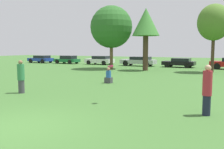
{
  "coord_description": "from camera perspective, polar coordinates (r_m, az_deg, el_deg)",
  "views": [
    {
      "loc": [
        5.62,
        -5.11,
        2.3
      ],
      "look_at": [
        0.27,
        5.58,
        1.04
      ],
      "focal_mm": 39.87,
      "sensor_mm": 36.0,
      "label": 1
    }
  ],
  "objects": [
    {
      "name": "person_catcher",
      "position": [
        9.1,
        20.97,
        -3.32
      ],
      "size": [
        0.32,
        0.32,
        1.75
      ],
      "rotation": [
        0.0,
        0.0,
        3.11
      ],
      "color": "#191E33",
      "rests_on": "ground"
    },
    {
      "name": "tree_1",
      "position": [
        26.3,
        7.78,
        11.56
      ],
      "size": [
        2.83,
        2.83,
        6.43
      ],
      "color": "#473323",
      "rests_on": "ground"
    },
    {
      "name": "parked_car_green",
      "position": [
        38.47,
        -10.2,
        3.43
      ],
      "size": [
        3.87,
        1.96,
        1.22
      ],
      "rotation": [
        0.0,
        0.0,
        3.12
      ],
      "color": "#196633",
      "rests_on": "ground"
    },
    {
      "name": "parked_car_silver",
      "position": [
        32.84,
        6.13,
        3.12
      ],
      "size": [
        4.63,
        1.97,
        1.23
      ],
      "rotation": [
        0.0,
        0.0,
        3.12
      ],
      "color": "#B2B2B7",
      "rests_on": "ground"
    },
    {
      "name": "person_thrower",
      "position": [
        13.6,
        -20.14,
        -0.47
      ],
      "size": [
        0.36,
        0.36,
        1.7
      ],
      "rotation": [
        0.0,
        0.0,
        -0.03
      ],
      "color": "#3F3F47",
      "rests_on": "ground"
    },
    {
      "name": "parked_car_white",
      "position": [
        35.89,
        -2.8,
        3.35
      ],
      "size": [
        4.08,
        2.13,
        1.22
      ],
      "rotation": [
        0.0,
        0.0,
        3.12
      ],
      "color": "silver",
      "rests_on": "ground"
    },
    {
      "name": "tree_2",
      "position": [
        25.8,
        22.34,
        10.94
      ],
      "size": [
        3.06,
        3.06,
        6.47
      ],
      "color": "#473323",
      "rests_on": "ground"
    },
    {
      "name": "tree_0",
      "position": [
        28.13,
        -0.14,
        10.82
      ],
      "size": [
        4.68,
        4.68,
        7.01
      ],
      "color": "brown",
      "rests_on": "ground"
    },
    {
      "name": "parked_car_black",
      "position": [
        31.49,
        15.19,
        2.71
      ],
      "size": [
        3.86,
        2.07,
        1.11
      ],
      "rotation": [
        0.0,
        0.0,
        3.12
      ],
      "color": "black",
      "rests_on": "ground"
    },
    {
      "name": "bystander_sitting",
      "position": [
        16.54,
        -0.81,
        -0.52
      ],
      "size": [
        0.45,
        0.38,
        1.03
      ],
      "color": "#3F3F47",
      "rests_on": "ground"
    },
    {
      "name": "frisbee",
      "position": [
        10.33,
        -0.35,
        1.86
      ],
      "size": [
        0.26,
        0.25,
        0.13
      ],
      "color": "#F21E72"
    },
    {
      "name": "ground_plane",
      "position": [
        7.94,
        -20.59,
        -11.22
      ],
      "size": [
        120.0,
        120.0,
        0.0
      ],
      "primitive_type": "plane",
      "color": "#3D6B2D"
    },
    {
      "name": "parked_car_blue",
      "position": [
        41.5,
        -15.99,
        3.47
      ],
      "size": [
        4.07,
        2.07,
        1.18
      ],
      "rotation": [
        0.0,
        0.0,
        3.12
      ],
      "color": "#1E389E",
      "rests_on": "ground"
    }
  ]
}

